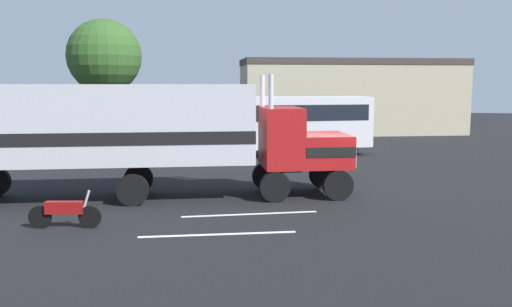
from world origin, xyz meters
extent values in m
plane|color=black|center=(0.00, 0.00, 0.00)|extent=(120.00, 120.00, 0.00)
cube|color=silver|center=(-2.38, -3.50, 0.01)|extent=(4.23, 1.54, 0.01)
cube|color=silver|center=(-2.88, -5.96, 0.01)|extent=(4.27, 1.37, 0.01)
cube|color=#B21919|center=(-0.19, 0.08, 1.70)|extent=(2.41, 2.90, 1.20)
cube|color=#B21919|center=(-1.73, -0.36, 2.20)|extent=(2.03, 2.79, 2.20)
cube|color=silver|center=(0.72, 0.33, 1.70)|extent=(0.65, 2.04, 1.08)
cube|color=black|center=(-0.19, 0.08, 1.76)|extent=(2.42, 2.93, 0.36)
cylinder|color=silver|center=(-2.56, 0.55, 2.80)|extent=(0.18, 0.18, 3.40)
cylinder|color=silver|center=(-1.96, -1.56, 2.80)|extent=(0.18, 0.18, 3.40)
cube|color=silver|center=(-7.84, -2.08, 2.75)|extent=(10.81, 5.36, 2.80)
cube|color=black|center=(-7.84, -2.08, 2.33)|extent=(10.82, 5.40, 0.44)
cylinder|color=silver|center=(-1.68, 1.01, 0.95)|extent=(1.43, 0.97, 0.64)
cylinder|color=black|center=(-0.20, 1.22, 0.55)|extent=(1.14, 0.59, 1.10)
cylinder|color=black|center=(0.40, -0.90, 0.55)|extent=(1.14, 0.59, 1.10)
cylinder|color=black|center=(-2.41, 0.59, 0.55)|extent=(1.14, 0.59, 1.10)
cylinder|color=black|center=(-1.81, -1.52, 0.55)|extent=(1.14, 0.59, 1.10)
cylinder|color=black|center=(-7.18, -0.75, 0.55)|extent=(1.14, 0.59, 1.10)
cylinder|color=black|center=(-6.58, -2.87, 0.55)|extent=(1.14, 0.59, 1.10)
cylinder|color=#2D3347|center=(-7.59, 1.27, 0.41)|extent=(0.18, 0.18, 0.82)
cylinder|color=#2D3347|center=(-7.74, 1.25, 0.41)|extent=(0.18, 0.18, 0.82)
cylinder|color=gray|center=(-7.66, 1.26, 1.11)|extent=(0.34, 0.34, 0.58)
sphere|color=tan|center=(-7.66, 1.26, 1.51)|extent=(0.23, 0.23, 0.23)
cube|color=black|center=(-7.69, 1.46, 1.14)|extent=(0.28, 0.20, 0.36)
cube|color=silver|center=(-3.22, 10.74, 1.95)|extent=(11.17, 6.41, 2.90)
cube|color=black|center=(-3.22, 10.74, 2.53)|extent=(10.57, 6.21, 0.90)
cylinder|color=black|center=(0.18, 13.30, 0.50)|extent=(1.03, 0.63, 1.00)
cylinder|color=black|center=(1.00, 11.21, 0.50)|extent=(1.03, 0.63, 1.00)
cylinder|color=black|center=(-7.08, 10.43, 0.50)|extent=(1.03, 0.63, 1.00)
cylinder|color=black|center=(-6.25, 8.34, 0.50)|extent=(1.03, 0.63, 1.00)
cube|color=#B7B7BC|center=(-13.99, 12.62, 0.67)|extent=(4.65, 2.57, 0.70)
cube|color=#1E232D|center=(-14.19, 12.59, 1.29)|extent=(2.37, 2.01, 0.55)
cylinder|color=black|center=(-12.66, 13.66, 0.32)|extent=(0.67, 0.33, 0.64)
cylinder|color=black|center=(-12.37, 12.13, 0.32)|extent=(0.67, 0.33, 0.64)
cylinder|color=black|center=(-15.61, 13.12, 0.32)|extent=(0.67, 0.33, 0.64)
cylinder|color=black|center=(-15.32, 11.58, 0.32)|extent=(0.67, 0.33, 0.64)
cylinder|color=black|center=(-6.72, -5.84, 0.33)|extent=(0.67, 0.21, 0.66)
cylinder|color=black|center=(-8.15, -6.07, 0.33)|extent=(0.67, 0.21, 0.66)
cube|color=maroon|center=(-7.44, -5.96, 0.61)|extent=(1.12, 0.42, 0.36)
cylinder|color=silver|center=(-6.82, -5.86, 0.78)|extent=(0.29, 0.12, 0.69)
cylinder|color=brown|center=(-16.89, 18.14, 2.12)|extent=(0.44, 0.44, 4.25)
sphere|color=#315923|center=(-16.89, 18.14, 6.16)|extent=(5.47, 5.47, 5.47)
cube|color=#B7AD8C|center=(1.32, 25.73, 3.06)|extent=(18.97, 10.67, 6.13)
cube|color=#3F3833|center=(1.32, 25.73, 5.88)|extent=(19.09, 10.80, 0.50)
camera|label=1|loc=(0.42, -20.33, 4.20)|focal=38.09mm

